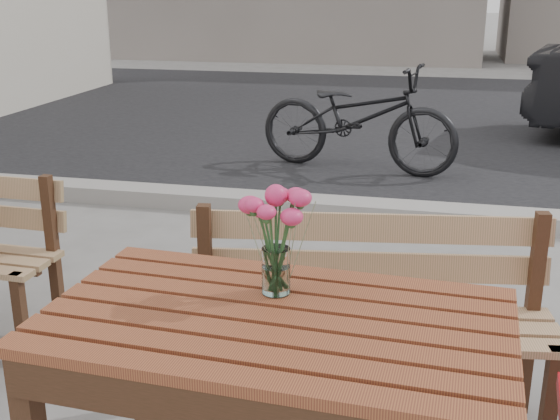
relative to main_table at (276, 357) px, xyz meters
name	(u,v)px	position (x,y,z in m)	size (l,w,h in m)	color
street	(410,150)	(0.14, 5.13, -0.60)	(30.00, 8.12, 0.12)	black
main_table	(276,357)	(0.00, 0.00, 0.00)	(1.25, 0.77, 0.75)	maroon
main_bench	(368,295)	(0.18, 0.72, -0.13)	(1.37, 0.59, 0.82)	#94744C
main_vase	(276,227)	(-0.03, 0.14, 0.32)	(0.17, 0.17, 0.31)	white
bicycle	(358,118)	(-0.30, 4.41, -0.16)	(0.61, 1.76, 0.93)	black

